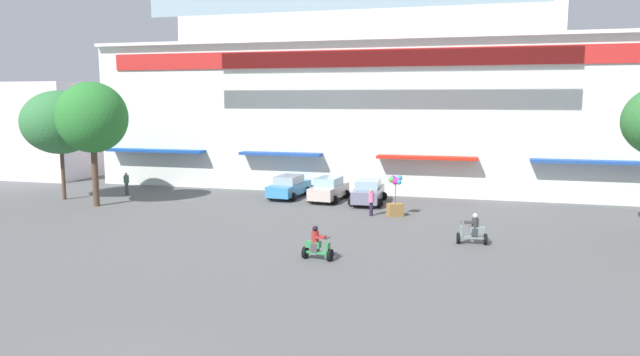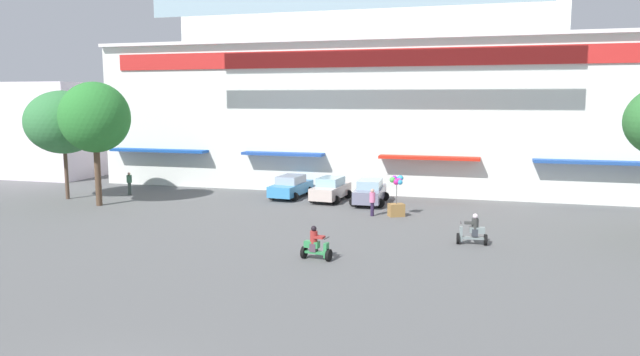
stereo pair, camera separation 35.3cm
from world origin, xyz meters
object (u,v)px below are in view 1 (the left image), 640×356
object	(u,v)px
parked_car_2	(368,192)
pedestrian_0	(371,200)
plaza_tree_2	(60,122)
scooter_rider_1	(317,246)
balloon_vendor_cart	(395,197)
scooter_rider_3	(473,231)
parked_car_1	(329,189)
pedestrian_1	(126,182)
plaza_tree_0	(92,118)
parked_car_0	(289,187)

from	to	relation	value
parked_car_2	pedestrian_0	bearing A→B (deg)	-77.40
plaza_tree_2	scooter_rider_1	xyz separation A→B (m)	(20.66, -9.88, -4.67)
balloon_vendor_cart	scooter_rider_3	bearing A→B (deg)	-51.99
plaza_tree_2	parked_car_1	distance (m)	18.73
scooter_rider_3	pedestrian_1	xyz separation A→B (m)	(-24.00, 8.11, 0.29)
plaza_tree_0	pedestrian_1	size ratio (longest dim) A/B	4.89
plaza_tree_2	scooter_rider_3	bearing A→B (deg)	-11.35
parked_car_1	pedestrian_1	bearing A→B (deg)	-174.16
plaza_tree_2	parked_car_2	distance (m)	21.30
scooter_rider_3	parked_car_2	bearing A→B (deg)	125.79
parked_car_1	balloon_vendor_cart	bearing A→B (deg)	-38.45
plaza_tree_2	pedestrian_0	size ratio (longest dim) A/B	4.57
parked_car_2	balloon_vendor_cart	xyz separation A→B (m)	(2.25, -3.60, 0.33)
parked_car_0	balloon_vendor_cart	distance (m)	9.22
plaza_tree_2	parked_car_1	size ratio (longest dim) A/B	1.76
parked_car_0	pedestrian_0	xyz separation A→B (m)	(6.64, -4.80, 0.15)
parked_car_2	balloon_vendor_cart	world-z (taller)	balloon_vendor_cart
parked_car_2	pedestrian_0	distance (m)	3.98
plaza_tree_0	pedestrian_0	world-z (taller)	plaza_tree_0
parked_car_0	balloon_vendor_cart	xyz separation A→B (m)	(8.03, -4.51, 0.35)
scooter_rider_1	parked_car_0	bearing A→B (deg)	112.25
plaza_tree_2	pedestrian_1	bearing A→B (deg)	40.56
parked_car_0	parked_car_2	bearing A→B (deg)	-8.98
parked_car_0	parked_car_1	size ratio (longest dim) A/B	1.06
balloon_vendor_cart	plaza_tree_0	bearing A→B (deg)	-174.82
parked_car_1	plaza_tree_0	bearing A→B (deg)	-157.82
scooter_rider_3	pedestrian_0	bearing A→B (deg)	137.29
parked_car_1	pedestrian_1	xyz separation A→B (m)	(-14.59, -1.49, 0.12)
scooter_rider_1	balloon_vendor_cart	xyz separation A→B (m)	(2.07, 10.06, 0.52)
parked_car_0	plaza_tree_2	bearing A→B (deg)	-162.32
parked_car_0	scooter_rider_3	xyz separation A→B (m)	(12.42, -10.13, -0.15)
plaza_tree_0	balloon_vendor_cart	bearing A→B (deg)	5.18
pedestrian_0	balloon_vendor_cart	bearing A→B (deg)	11.64
parked_car_0	scooter_rider_1	distance (m)	15.74
plaza_tree_0	parked_car_2	xyz separation A→B (m)	(16.79, 5.33, -4.87)
plaza_tree_2	parked_car_2	xyz separation A→B (m)	(20.47, 3.77, -4.48)
pedestrian_0	balloon_vendor_cart	xyz separation A→B (m)	(1.39, 0.29, 0.20)
parked_car_1	scooter_rider_1	size ratio (longest dim) A/B	2.85
scooter_rider_1	plaza_tree_2	bearing A→B (deg)	154.44
scooter_rider_1	scooter_rider_3	distance (m)	7.84
plaza_tree_0	scooter_rider_1	size ratio (longest dim) A/B	5.36
parked_car_2	scooter_rider_1	xyz separation A→B (m)	(0.19, -13.66, -0.19)
scooter_rider_3	pedestrian_1	distance (m)	25.34
pedestrian_1	scooter_rider_3	bearing A→B (deg)	-18.68
scooter_rider_1	scooter_rider_3	bearing A→B (deg)	34.49
scooter_rider_1	pedestrian_0	xyz separation A→B (m)	(0.68, 9.77, 0.33)
parked_car_0	pedestrian_1	distance (m)	11.76
scooter_rider_1	balloon_vendor_cart	bearing A→B (deg)	78.39
scooter_rider_1	pedestrian_1	bearing A→B (deg)	144.41
scooter_rider_3	balloon_vendor_cart	xyz separation A→B (m)	(-4.39, 5.62, 0.50)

